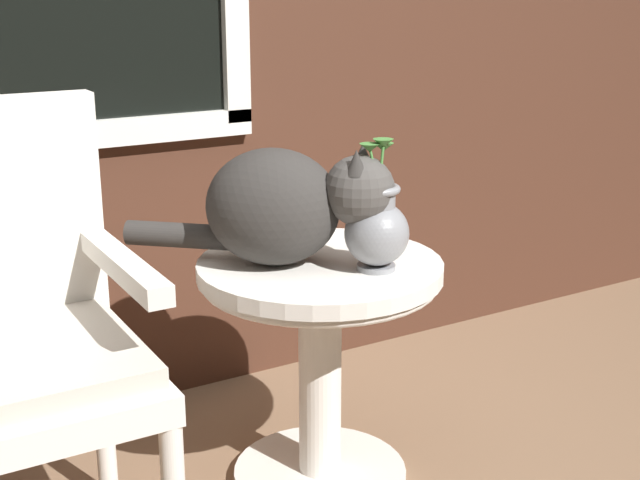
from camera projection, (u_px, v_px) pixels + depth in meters
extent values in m
cube|color=silver|center=(81.00, 135.00, 2.22)|extent=(0.95, 0.03, 0.07)
cylinder|color=silver|center=(320.00, 473.00, 2.12)|extent=(0.42, 0.42, 0.03)
cylinder|color=silver|center=(320.00, 375.00, 2.05)|extent=(0.10, 0.10, 0.49)
cylinder|color=silver|center=(320.00, 269.00, 1.97)|extent=(0.56, 0.56, 0.03)
torus|color=silver|center=(320.00, 280.00, 1.98)|extent=(0.54, 0.54, 0.02)
cylinder|color=silver|center=(104.00, 422.00, 1.99)|extent=(0.04, 0.04, 0.40)
cube|color=silver|center=(9.00, 390.00, 1.63)|extent=(0.51, 0.49, 0.06)
cube|color=beige|center=(6.00, 363.00, 1.61)|extent=(0.47, 0.45, 0.05)
cube|color=silver|center=(121.00, 264.00, 1.68)|extent=(0.05, 0.45, 0.04)
ellipsoid|color=#33302D|center=(273.00, 207.00, 1.92)|extent=(0.39, 0.39, 0.26)
sphere|color=#494643|center=(359.00, 190.00, 1.87)|extent=(0.15, 0.15, 0.15)
cone|color=#33302D|center=(357.00, 163.00, 1.81)|extent=(0.05, 0.05, 0.05)
cone|color=#33302D|center=(363.00, 155.00, 1.89)|extent=(0.05, 0.05, 0.05)
cylinder|color=#33302D|center=(184.00, 235.00, 1.98)|extent=(0.24, 0.22, 0.06)
cylinder|color=gray|center=(377.00, 267.00, 1.91)|extent=(0.08, 0.08, 0.01)
ellipsoid|color=gray|center=(378.00, 234.00, 1.88)|extent=(0.14, 0.14, 0.14)
cylinder|color=gray|center=(378.00, 200.00, 1.86)|extent=(0.08, 0.08, 0.04)
torus|color=gray|center=(379.00, 189.00, 1.86)|extent=(0.10, 0.10, 0.02)
cylinder|color=#47893D|center=(381.00, 166.00, 1.85)|extent=(0.02, 0.02, 0.10)
cone|color=#47893D|center=(383.00, 143.00, 1.85)|extent=(0.04, 0.04, 0.02)
cylinder|color=#47893D|center=(381.00, 168.00, 1.86)|extent=(0.03, 0.03, 0.09)
cone|color=#47893D|center=(383.00, 147.00, 1.87)|extent=(0.04, 0.04, 0.02)
cylinder|color=#47893D|center=(374.00, 169.00, 1.85)|extent=(0.02, 0.02, 0.09)
cone|color=#47893D|center=(370.00, 148.00, 1.84)|extent=(0.04, 0.04, 0.02)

